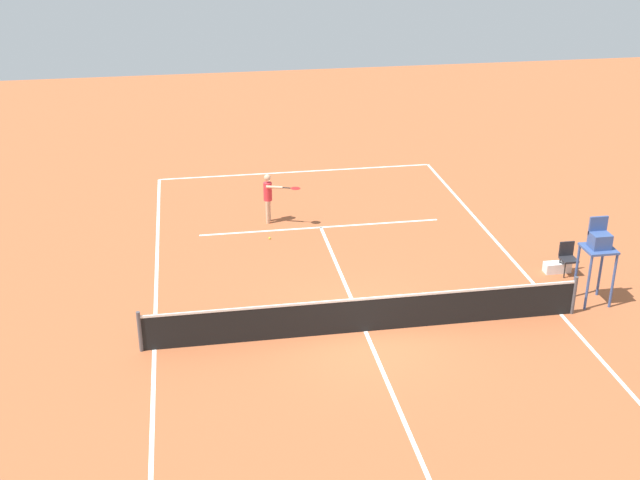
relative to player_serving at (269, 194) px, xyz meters
The scene contains 8 objects.
ground_plane 7.67m from the player_serving, 102.03° to the left, with size 60.00×60.00×0.00m, color #AD5933.
court_lines 7.67m from the player_serving, 102.03° to the left, with size 10.59×24.57×0.01m.
tennis_net 7.62m from the player_serving, 102.03° to the left, with size 11.19×0.10×1.07m.
player_serving is the anchor object (origin of this frame).
tennis_ball 1.67m from the player_serving, 83.10° to the left, with size 0.07×0.07×0.07m, color #CCE033.
umpire_chair 10.53m from the player_serving, 138.89° to the left, with size 0.80×0.80×2.41m.
courtside_chair_mid 9.56m from the player_serving, 146.92° to the left, with size 0.44×0.46×0.95m.
equipment_bag 9.33m from the player_serving, 146.94° to the left, with size 0.76×0.32×0.30m, color white.
Camera 1 is at (4.13, 17.51, 10.59)m, focal length 46.11 mm.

